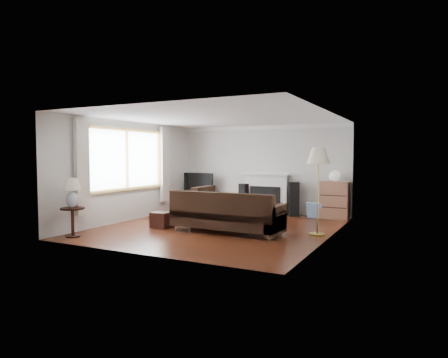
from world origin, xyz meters
The scene contains 17 objects.
room centered at (0.00, 0.00, 1.25)m, with size 5.10×5.60×2.54m.
window centered at (-2.45, -0.20, 1.55)m, with size 0.12×2.74×1.54m, color olive.
curtain_near centered at (-2.40, -1.72, 1.40)m, with size 0.10×0.35×2.10m, color beige.
curtain_far centered at (-2.40, 1.32, 1.40)m, with size 0.10×0.35×2.10m, color beige.
fireplace centered at (0.15, 2.64, 0.57)m, with size 1.40×0.26×1.15m, color white.
tv_stand centered at (-1.92, 2.47, 0.28)m, with size 1.11×0.50×0.55m, color black.
television centered at (-1.92, 2.47, 0.84)m, with size 0.99×0.13×0.57m, color black.
speaker_left centered at (-0.48, 2.55, 0.42)m, with size 0.23×0.28×0.84m, color black.
speaker_right centered at (1.00, 2.53, 0.46)m, with size 0.26×0.31×0.93m, color black.
bookshelf centered at (2.09, 2.53, 0.49)m, with size 0.71×0.34×0.98m, color #9F6549.
globe_lamp centered at (2.09, 2.53, 1.12)m, with size 0.28×0.28×0.28m, color white.
sectional_sofa centered at (0.43, -0.38, 0.41)m, with size 2.57×1.87×0.83m, color black.
coffee_table centered at (0.32, 0.90, 0.21)m, with size 1.09×0.59×0.43m, color #8B5C42.
footstool centered at (-1.16, -0.54, 0.18)m, with size 0.42×0.42×0.36m, color black.
floor_lamp centered at (2.22, 0.20, 0.91)m, with size 0.47×0.47×1.81m, color #AD913C.
side_table centered at (-2.15, -2.23, 0.30)m, with size 0.48×0.48×0.60m, color black.
table_lamp centered at (-2.15, -2.23, 0.89)m, with size 0.37×0.37×0.59m, color silver.
Camera 1 is at (4.22, -7.96, 1.65)m, focal length 32.00 mm.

